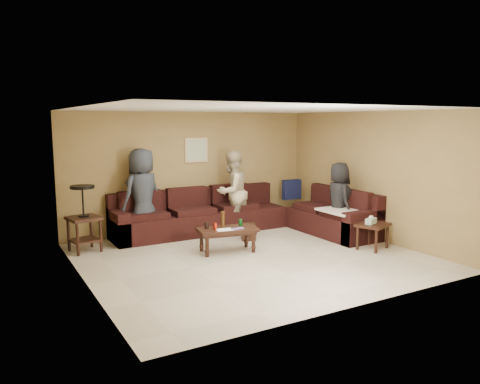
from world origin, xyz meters
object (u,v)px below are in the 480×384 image
at_px(sectional_sofa, 248,218).
at_px(person_left, 142,195).
at_px(side_table_right, 373,227).
at_px(person_right, 339,200).
at_px(end_table_left, 84,217).
at_px(waste_bin, 248,232).
at_px(coffee_table, 227,232).
at_px(person_middle, 232,192).

height_order(sectional_sofa, person_left, person_left).
relative_size(side_table_right, person_right, 0.47).
bearing_deg(end_table_left, side_table_right, -27.81).
height_order(sectional_sofa, side_table_right, sectional_sofa).
bearing_deg(person_right, person_left, 78.87).
relative_size(end_table_left, waste_bin, 3.67).
xyz_separation_m(sectional_sofa, person_left, (-2.05, 0.55, 0.57)).
distance_m(end_table_left, person_right, 4.89).
xyz_separation_m(end_table_left, side_table_right, (4.58, -2.42, -0.21)).
distance_m(coffee_table, person_left, 1.95).
height_order(sectional_sofa, end_table_left, end_table_left).
bearing_deg(coffee_table, waste_bin, 35.82).
relative_size(coffee_table, person_middle, 0.66).
distance_m(person_middle, person_right, 2.19).
xyz_separation_m(coffee_table, person_middle, (0.83, 1.34, 0.48)).
bearing_deg(person_left, waste_bin, 127.87).
height_order(end_table_left, waste_bin, end_table_left).
height_order(side_table_right, waste_bin, side_table_right).
bearing_deg(end_table_left, person_middle, 1.08).
xyz_separation_m(sectional_sofa, person_middle, (-0.20, 0.32, 0.52)).
height_order(person_middle, person_right, person_middle).
distance_m(end_table_left, side_table_right, 5.18).
distance_m(side_table_right, person_left, 4.38).
bearing_deg(end_table_left, person_left, 13.70).
distance_m(side_table_right, waste_bin, 2.35).
distance_m(person_left, person_right, 3.89).
bearing_deg(person_middle, person_left, -28.36).
xyz_separation_m(sectional_sofa, side_table_right, (1.36, -2.15, 0.08)).
bearing_deg(waste_bin, sectional_sofa, 60.89).
bearing_deg(side_table_right, end_table_left, 152.19).
bearing_deg(side_table_right, person_left, 141.61).
distance_m(sectional_sofa, person_middle, 0.65).
bearing_deg(person_middle, side_table_right, 100.87).
height_order(person_left, person_right, person_left).
distance_m(person_left, person_middle, 1.87).
xyz_separation_m(sectional_sofa, coffee_table, (-1.02, -1.01, 0.04)).
relative_size(end_table_left, person_left, 0.66).
bearing_deg(person_left, side_table_right, 118.82).
bearing_deg(person_right, sectional_sofa, 67.22).
bearing_deg(sectional_sofa, waste_bin, -119.11).
relative_size(coffee_table, waste_bin, 3.44).
xyz_separation_m(person_left, person_middle, (1.85, -0.23, -0.05)).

